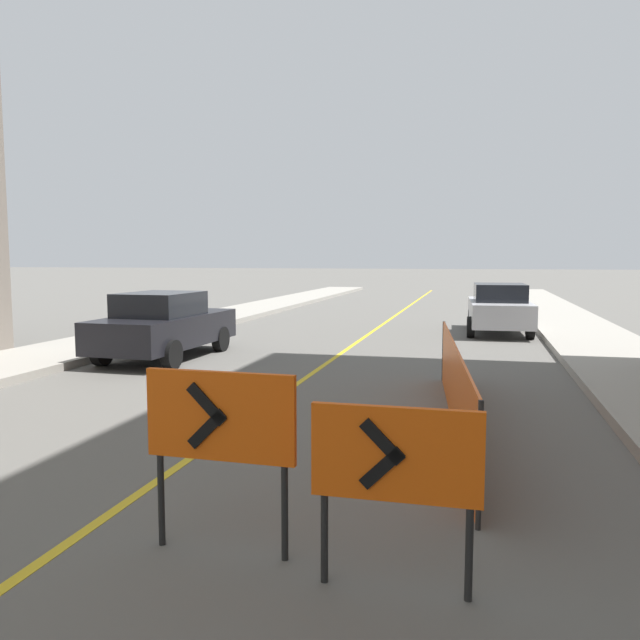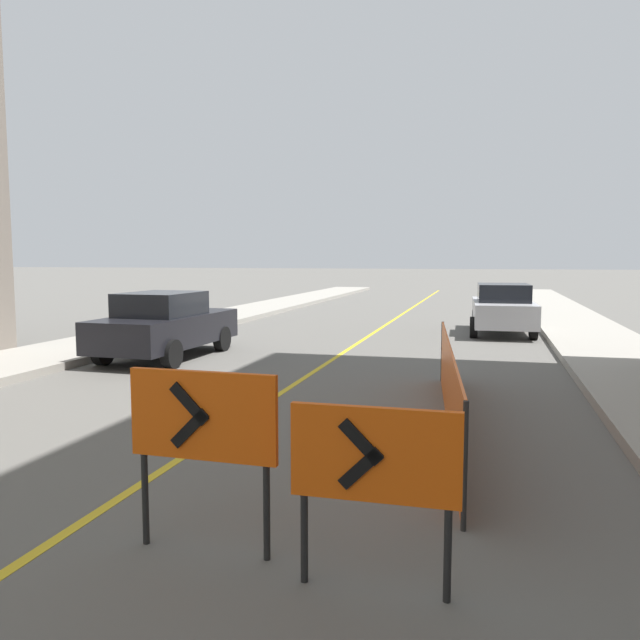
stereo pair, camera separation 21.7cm
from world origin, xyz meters
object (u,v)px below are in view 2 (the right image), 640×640
at_px(arrow_barricade_secondary, 374,462).
at_px(parked_car_curb_mid, 503,309).
at_px(arrow_barricade_primary, 202,423).
at_px(parking_meter_far_curb, 155,305).
at_px(parked_car_curb_near, 165,325).

xyz_separation_m(arrow_barricade_secondary, parked_car_curb_mid, (1.22, 16.24, -0.16)).
height_order(arrow_barricade_primary, arrow_barricade_secondary, arrow_barricade_primary).
relative_size(parked_car_curb_mid, parking_meter_far_curb, 3.42).
height_order(parked_car_curb_near, parked_car_curb_mid, same).
xyz_separation_m(arrow_barricade_secondary, parking_meter_far_curb, (-8.30, 11.47, 0.12)).
distance_m(parked_car_curb_mid, parking_meter_far_curb, 10.65).
distance_m(parked_car_curb_near, parked_car_curb_mid, 10.64).
xyz_separation_m(parked_car_curb_mid, parking_meter_far_curb, (-9.52, -4.77, 0.28)).
bearing_deg(parked_car_curb_mid, parked_car_curb_near, -140.65).
xyz_separation_m(parked_car_curb_near, parked_car_curb_mid, (7.92, 7.11, 0.00)).
distance_m(arrow_barricade_primary, parked_car_curb_near, 10.33).
bearing_deg(arrow_barricade_primary, arrow_barricade_secondary, -8.75).
bearing_deg(arrow_barricade_secondary, parked_car_curb_mid, 85.37).
bearing_deg(parked_car_curb_near, parked_car_curb_mid, 43.37).
relative_size(arrow_barricade_primary, parking_meter_far_curb, 1.17).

